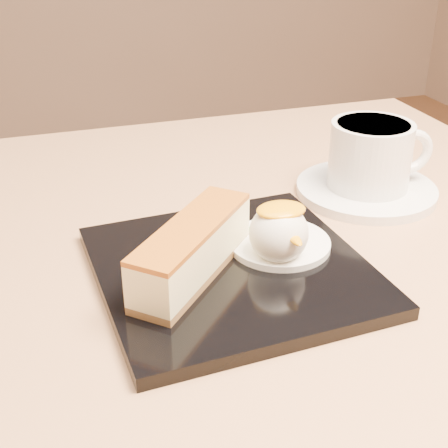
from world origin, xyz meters
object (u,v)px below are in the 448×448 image
object	(u,v)px
dessert_plate	(231,270)
cheesecake	(192,249)
table	(240,397)
coffee_cup	(372,154)
saucer	(366,190)
ice_cream_scoop	(279,233)

from	to	relation	value
dessert_plate	cheesecake	size ratio (longest dim) A/B	1.68
table	coffee_cup	world-z (taller)	coffee_cup
cheesecake	table	bearing A→B (deg)	-24.86
table	cheesecake	bearing A→B (deg)	-158.04
saucer	coffee_cup	distance (m)	0.04
dessert_plate	ice_cream_scoop	size ratio (longest dim) A/B	4.37
ice_cream_scoop	saucer	size ratio (longest dim) A/B	0.34
table	coffee_cup	bearing A→B (deg)	27.97
dessert_plate	coffee_cup	bearing A→B (deg)	29.59
table	cheesecake	size ratio (longest dim) A/B	6.11
dessert_plate	ice_cream_scoop	distance (m)	0.05
cheesecake	ice_cream_scoop	size ratio (longest dim) A/B	2.60
ice_cream_scoop	coffee_cup	xyz separation A→B (m)	(0.15, 0.12, 0.01)
table	ice_cream_scoop	world-z (taller)	ice_cream_scoop
cheesecake	saucer	bearing A→B (deg)	-19.86
dessert_plate	table	bearing A→B (deg)	44.95
dessert_plate	saucer	xyz separation A→B (m)	(0.19, 0.11, -0.00)
ice_cream_scoop	saucer	world-z (taller)	ice_cream_scoop
saucer	coffee_cup	size ratio (longest dim) A/B	1.30
dessert_plate	saucer	size ratio (longest dim) A/B	1.47
cheesecake	coffee_cup	distance (m)	0.26
ice_cream_scoop	saucer	bearing A→B (deg)	37.25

